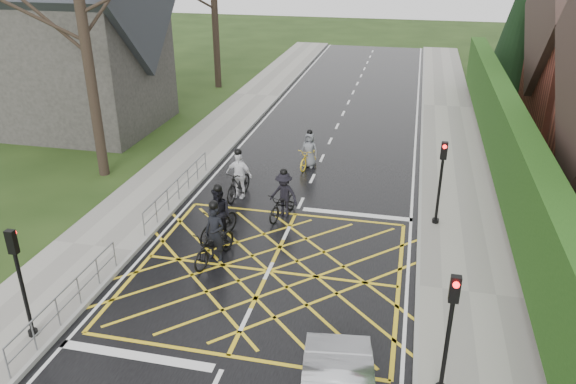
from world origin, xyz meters
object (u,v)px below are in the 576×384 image
at_px(cyclist_mid, 284,199).
at_px(cyclist_lead, 309,154).
at_px(cyclist_back, 219,219).
at_px(cyclist_front, 239,180).
at_px(cyclist_rear, 215,242).

distance_m(cyclist_mid, cyclist_lead, 5.02).
distance_m(cyclist_back, cyclist_mid, 2.77).
relative_size(cyclist_back, cyclist_front, 0.99).
height_order(cyclist_rear, cyclist_lead, cyclist_rear).
xyz_separation_m(cyclist_rear, cyclist_front, (-0.69, 4.75, 0.08)).
bearing_deg(cyclist_front, cyclist_rear, -73.36).
relative_size(cyclist_rear, cyclist_lead, 1.20).
height_order(cyclist_rear, cyclist_mid, cyclist_rear).
bearing_deg(cyclist_lead, cyclist_front, -107.41).
bearing_deg(cyclist_rear, cyclist_mid, 83.08).
distance_m(cyclist_rear, cyclist_back, 1.44).
height_order(cyclist_back, cyclist_mid, cyclist_back).
distance_m(cyclist_rear, cyclist_front, 4.80).
bearing_deg(cyclist_front, cyclist_lead, 69.26).
bearing_deg(cyclist_lead, cyclist_mid, -78.29).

